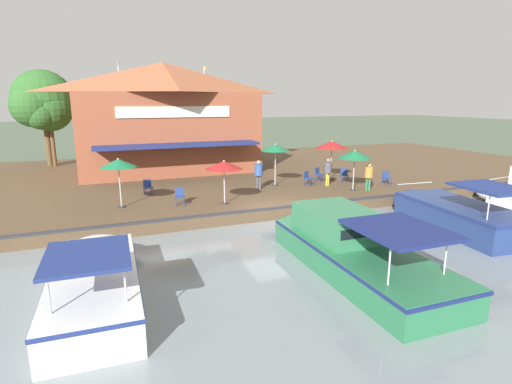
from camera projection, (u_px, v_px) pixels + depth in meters
ground_plane at (273, 222)px, 19.11m from camera, size 220.00×220.00×0.00m
quay_deck at (211, 176)px, 28.99m from camera, size 22.00×56.00×0.60m
quay_edge_fender at (273, 208)px, 19.06m from camera, size 0.20×50.40×0.10m
waterfront_restaurant at (165, 116)px, 29.43m from camera, size 10.04×12.82×7.75m
patio_umbrella_back_row at (118, 163)px, 18.91m from camera, size 1.71×1.71×2.42m
patio_umbrella_near_quay_edge at (275, 148)px, 23.82m from camera, size 1.77×1.77×2.56m
patio_umbrella_mid_patio_right at (224, 165)px, 19.60m from camera, size 1.82×1.82×2.23m
patio_umbrella_by_entrance at (355, 155)px, 22.62m from camera, size 1.88×1.88×2.36m
patio_umbrella_far_corner at (332, 145)px, 25.70m from camera, size 2.08×2.08×2.58m
cafe_chair_beside_entrance at (148, 186)px, 21.89m from camera, size 0.48×0.48×0.85m
cafe_chair_far_corner_seat at (387, 177)px, 24.47m from camera, size 0.48×0.48×0.85m
cafe_chair_under_first_umbrella at (308, 178)px, 24.38m from camera, size 0.58×0.58×0.85m
cafe_chair_mid_patio at (319, 174)px, 25.68m from camera, size 0.59×0.59×0.85m
cafe_chair_facing_river at (180, 195)px, 19.81m from camera, size 0.53×0.53×0.85m
cafe_chair_back_row_seat at (344, 174)px, 25.41m from camera, size 0.58×0.58×0.85m
person_near_entrance at (328, 169)px, 24.13m from camera, size 0.47×0.47×1.66m
person_at_quay_edge at (259, 171)px, 23.15m from camera, size 0.48×0.48×1.70m
person_mid_patio at (369, 174)px, 22.79m from camera, size 0.45×0.45×1.60m
motorboat_outer_channel at (344, 244)px, 13.95m from camera, size 8.95×2.90×2.11m
motorboat_mid_row at (96, 277)px, 11.69m from camera, size 7.10×2.54×2.05m
motorboat_far_downstream at (450, 212)px, 18.13m from camera, size 7.09×3.10×2.26m
tree_behind_restaurant at (40, 101)px, 30.56m from camera, size 4.77×4.55×7.40m
tree_downstream_bank at (47, 110)px, 30.42m from camera, size 3.65×3.48×6.20m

